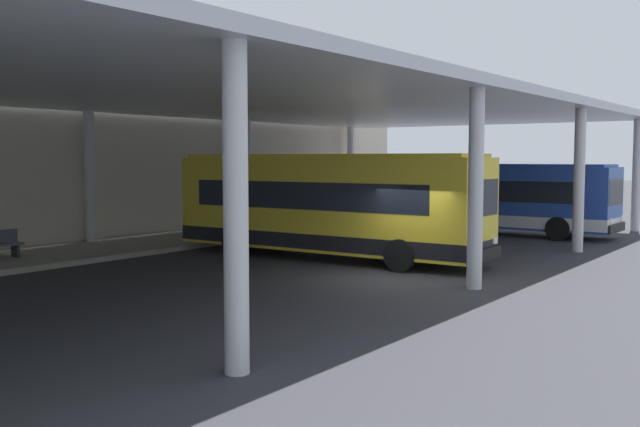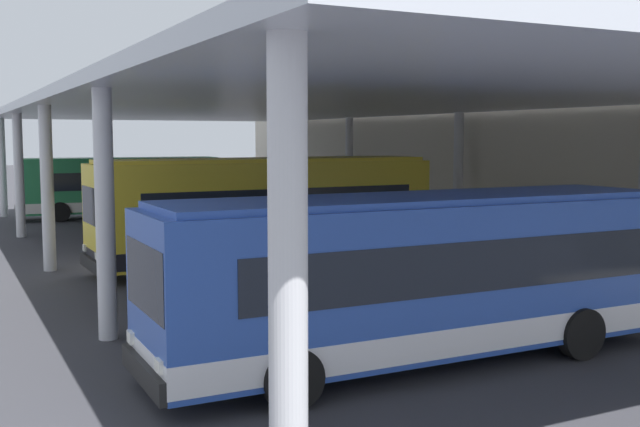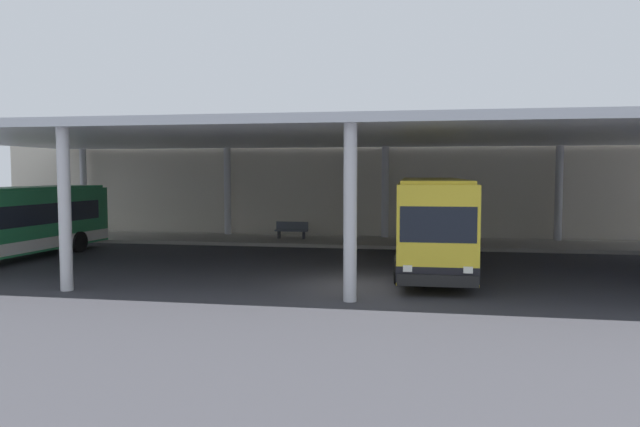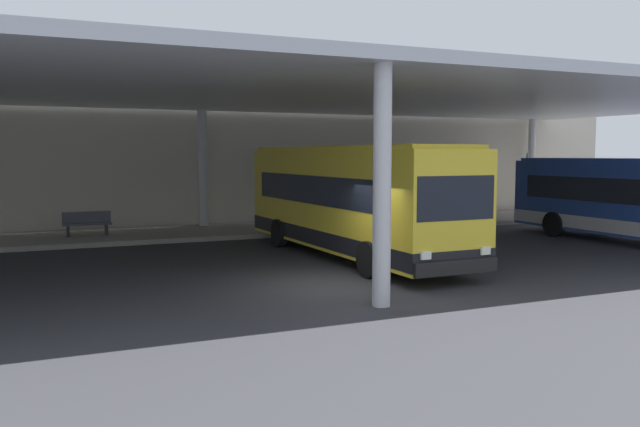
% 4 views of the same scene
% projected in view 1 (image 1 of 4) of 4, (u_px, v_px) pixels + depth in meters
% --- Properties ---
extents(ground_plane, '(200.00, 200.00, 0.00)m').
position_uv_depth(ground_plane, '(391.00, 279.00, 20.52)').
color(ground_plane, '#333338').
extents(platform_kerb, '(42.00, 4.50, 0.18)m').
position_uv_depth(platform_kerb, '(121.00, 247.00, 27.33)').
color(platform_kerb, gray).
rests_on(platform_kerb, ground).
extents(station_building_facade, '(48.00, 1.60, 6.85)m').
position_uv_depth(station_building_facade, '(66.00, 158.00, 28.96)').
color(station_building_facade, beige).
rests_on(station_building_facade, ground).
extents(canopy_shelter, '(40.00, 17.00, 5.55)m').
position_uv_depth(canopy_shelter, '(244.00, 100.00, 23.30)').
color(canopy_shelter, silver).
rests_on(canopy_shelter, ground).
extents(bus_second_bay, '(2.89, 11.38, 3.57)m').
position_uv_depth(bus_second_bay, '(327.00, 205.00, 24.66)').
color(bus_second_bay, yellow).
rests_on(bus_second_bay, ground).
extents(bus_middle_bay, '(2.76, 10.54, 3.17)m').
position_uv_depth(bus_middle_bay, '(495.00, 197.00, 32.84)').
color(bus_middle_bay, '#284CA8').
rests_on(bus_middle_bay, ground).
extents(banner_sign, '(0.70, 0.12, 3.20)m').
position_uv_depth(banner_sign, '(364.00, 185.00, 39.64)').
color(banner_sign, '#B2B2B7').
rests_on(banner_sign, platform_kerb).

